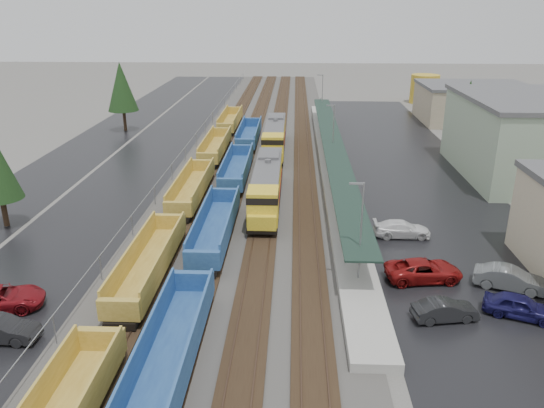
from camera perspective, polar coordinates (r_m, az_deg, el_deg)
The scene contains 21 objects.
ballast_strip at distance 77.07m, azimuth -1.11°, elevation 6.13°, with size 20.00×160.00×0.08m, color #302D2B.
trackbed at distance 77.04m, azimuth -1.11°, elevation 6.22°, with size 14.60×160.00×0.22m.
west_parking_lot at distance 79.42m, azimuth -12.04°, elevation 6.09°, with size 10.00×160.00×0.02m, color black.
west_road at distance 82.47m, azimuth -18.82°, elevation 5.97°, with size 9.00×160.00×0.02m, color black.
east_commuter_lot at distance 68.79m, azimuth 14.39°, elevation 3.67°, with size 16.00×100.00×0.02m, color black.
station_platform at distance 67.27m, azimuth 6.48°, elevation 4.45°, with size 3.00×80.00×8.00m.
chainlink_fence at distance 76.36m, azimuth -8.38°, elevation 6.99°, with size 0.08×160.04×2.02m.
distant_hills at distance 229.51m, azimuth 13.00°, elevation 15.28°, with size 301.00×140.00×25.20m.
tree_west_far at distance 89.73m, azimuth -15.89°, elevation 12.05°, with size 4.84×4.84×11.00m.
tree_east at distance 77.19m, azimuth 20.31°, elevation 9.79°, with size 4.40×4.40×10.00m.
locomotive_lead at distance 53.39m, azimuth -0.57°, elevation 1.96°, with size 2.77×18.24×4.13m.
locomotive_trail at distance 73.57m, azimuth 0.30°, elevation 7.19°, with size 2.77×18.24×4.13m.
well_string_yellow at distance 48.57m, azimuth -10.46°, elevation -1.64°, with size 2.71×101.68×2.40m.
well_string_blue at distance 46.26m, azimuth -6.07°, elevation -2.52°, with size 2.79×84.84×2.47m.
storage_tank at distance 117.37m, azimuth 16.07°, elevation 11.80°, with size 5.83×5.83×5.83m, color gold.
parked_car_west_b at distance 37.08m, azimuth -27.18°, elevation -11.93°, with size 4.62×1.61×1.52m, color black.
parked_car_east_a at distance 36.87m, azimuth 18.12°, elevation -10.83°, with size 4.26×1.48×1.40m, color black.
parked_car_east_b at distance 41.31m, azimuth 16.00°, elevation -6.88°, with size 5.69×2.62×1.58m, color maroon.
parked_car_east_c at distance 48.29m, azimuth 13.79°, elevation -2.64°, with size 5.01×2.04×1.45m, color white.
parked_car_east_d at distance 38.96m, azimuth 25.11°, elevation -9.93°, with size 4.56×1.84×1.56m, color #151246.
parked_car_east_e at distance 42.18m, azimuth 24.22°, elevation -7.35°, with size 4.96×1.73×1.63m, color #5A5D5F.
Camera 1 is at (4.72, -14.47, 19.30)m, focal length 35.00 mm.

